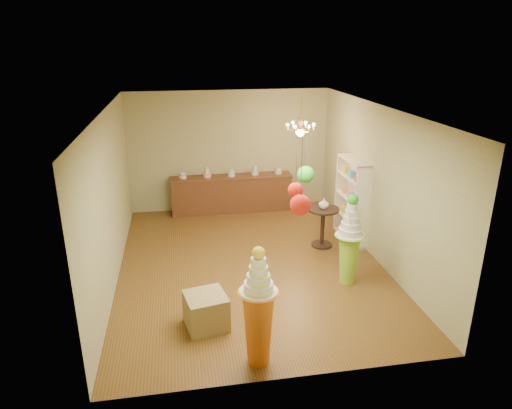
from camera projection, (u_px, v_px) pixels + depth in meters
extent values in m
plane|color=brown|center=(250.00, 264.00, 8.95)|extent=(6.50, 6.50, 0.00)
plane|color=silver|center=(250.00, 109.00, 7.92)|extent=(6.50, 6.50, 0.00)
cube|color=tan|center=(230.00, 151.00, 11.44)|extent=(5.00, 0.04, 3.00)
cube|color=tan|center=(293.00, 276.00, 5.43)|extent=(5.00, 0.04, 3.00)
cube|color=tan|center=(110.00, 199.00, 8.03)|extent=(0.04, 6.50, 3.00)
cube|color=tan|center=(377.00, 184.00, 8.84)|extent=(0.04, 6.50, 3.00)
cone|color=#88C62B|center=(348.00, 259.00, 8.12)|extent=(0.49, 0.49, 0.92)
cylinder|color=silver|center=(350.00, 235.00, 7.96)|extent=(0.67, 0.67, 0.03)
cylinder|color=silver|center=(350.00, 231.00, 7.93)|extent=(0.54, 0.54, 0.11)
cylinder|color=silver|center=(351.00, 225.00, 7.89)|extent=(0.45, 0.45, 0.11)
cylinder|color=silver|center=(351.00, 219.00, 7.86)|extent=(0.37, 0.37, 0.11)
cylinder|color=silver|center=(352.00, 213.00, 7.82)|extent=(0.30, 0.30, 0.11)
cylinder|color=silver|center=(352.00, 207.00, 7.78)|extent=(0.25, 0.25, 0.11)
sphere|color=green|center=(353.00, 199.00, 7.73)|extent=(0.19, 0.19, 0.19)
cone|color=orange|center=(258.00, 328.00, 6.07)|extent=(0.44, 0.44, 1.07)
cylinder|color=silver|center=(258.00, 291.00, 5.88)|extent=(0.53, 0.53, 0.03)
cylinder|color=silver|center=(258.00, 287.00, 5.86)|extent=(0.40, 0.40, 0.12)
cylinder|color=silver|center=(258.00, 279.00, 5.82)|extent=(0.32, 0.32, 0.12)
cylinder|color=silver|center=(258.00, 271.00, 5.78)|extent=(0.25, 0.25, 0.12)
cylinder|color=silver|center=(259.00, 262.00, 5.74)|extent=(0.20, 0.20, 0.12)
sphere|color=gold|center=(259.00, 253.00, 5.69)|extent=(0.17, 0.17, 0.17)
cube|color=olive|center=(206.00, 311.00, 6.91)|extent=(0.70, 0.70, 0.54)
cube|color=#57301B|center=(232.00, 194.00, 11.54)|extent=(3.00, 0.50, 0.90)
cube|color=#57301B|center=(231.00, 177.00, 11.39)|extent=(3.04, 0.54, 0.03)
cylinder|color=silver|center=(183.00, 176.00, 11.16)|extent=(0.18, 0.18, 0.16)
cylinder|color=silver|center=(207.00, 173.00, 11.24)|extent=(0.18, 0.18, 0.24)
cylinder|color=silver|center=(231.00, 173.00, 11.35)|extent=(0.18, 0.18, 0.16)
cylinder|color=silver|center=(255.00, 171.00, 11.44)|extent=(0.18, 0.18, 0.24)
cylinder|color=silver|center=(278.00, 171.00, 11.55)|extent=(0.18, 0.18, 0.16)
cube|color=white|center=(358.00, 200.00, 9.78)|extent=(0.04, 1.20, 1.80)
cube|color=white|center=(350.00, 218.00, 9.89)|extent=(0.30, 1.14, 0.03)
cube|color=white|center=(351.00, 198.00, 9.74)|extent=(0.30, 1.14, 0.03)
cube|color=white|center=(353.00, 178.00, 9.58)|extent=(0.30, 1.14, 0.03)
cylinder|color=black|center=(322.00, 245.00, 9.72)|extent=(0.51, 0.51, 0.04)
cylinder|color=black|center=(322.00, 228.00, 9.59)|extent=(0.10, 0.10, 0.83)
cylinder|color=black|center=(323.00, 209.00, 9.44)|extent=(0.77, 0.77, 0.04)
imported|color=white|center=(324.00, 203.00, 9.40)|extent=(0.22, 0.22, 0.21)
cylinder|color=#3B342A|center=(301.00, 172.00, 5.80)|extent=(0.01, 0.01, 0.89)
sphere|color=red|center=(300.00, 205.00, 5.96)|extent=(0.28, 0.28, 0.28)
cylinder|color=#3B342A|center=(307.00, 149.00, 6.83)|extent=(0.01, 0.01, 0.80)
sphere|color=green|center=(306.00, 174.00, 6.97)|extent=(0.26, 0.26, 0.26)
cylinder|color=#3B342A|center=(296.00, 163.00, 5.93)|extent=(0.01, 0.01, 0.74)
sphere|color=red|center=(296.00, 190.00, 6.05)|extent=(0.21, 0.21, 0.21)
cylinder|color=#E1B44F|center=(301.00, 109.00, 9.66)|extent=(0.02, 0.02, 0.50)
cylinder|color=#E1B44F|center=(301.00, 123.00, 9.76)|extent=(0.10, 0.10, 0.30)
sphere|color=#FFC28C|center=(300.00, 132.00, 9.83)|extent=(0.18, 0.18, 0.18)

